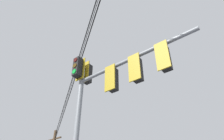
% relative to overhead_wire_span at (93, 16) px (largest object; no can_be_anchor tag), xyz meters
% --- Properties ---
extents(signal_mast_assembly, '(2.90, 4.65, 7.23)m').
position_rel_overhead_wire_span_xyz_m(signal_mast_assembly, '(-0.71, -0.45, -3.26)').
color(signal_mast_assembly, gray).
rests_on(signal_mast_assembly, ground).
extents(overhead_wire_span, '(3.24, 32.76, 1.32)m').
position_rel_overhead_wire_span_xyz_m(overhead_wire_span, '(0.00, 0.00, 0.00)').
color(overhead_wire_span, black).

